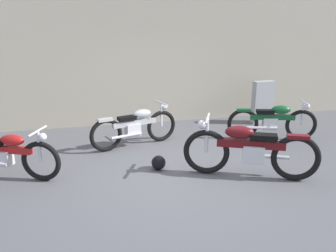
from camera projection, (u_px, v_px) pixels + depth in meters
The scene contains 8 objects.
ground_plane at pixel (178, 173), 5.90m from camera, with size 40.00×40.00×0.00m, color #56565B.
building_wall at pixel (144, 62), 8.57m from camera, with size 18.00×0.30×3.11m, color #B2A893.
stone_marker at pixel (263, 102), 8.72m from camera, with size 0.56×0.20×1.09m, color #9E9EA3.
helmet at pixel (159, 163), 6.02m from camera, with size 0.26×0.26×0.26m, color black.
motorcycle_red at pixel (6, 155), 5.60m from camera, with size 1.83×0.91×0.87m.
motorcycle_green at pixel (273, 121), 7.50m from camera, with size 1.90×0.78×0.88m.
motorcycle_silver at pixel (136, 127), 7.10m from camera, with size 1.90×0.77×0.88m.
motorcycle_maroon at pixel (249, 150), 5.63m from camera, with size 2.08×1.10×1.00m.
Camera 1 is at (-1.42, -5.22, 2.50)m, focal length 36.34 mm.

